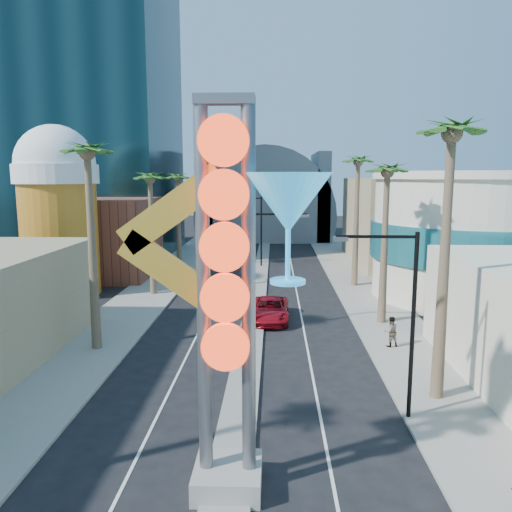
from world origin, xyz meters
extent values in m
cube|color=gray|center=(-9.50, 35.00, 0.07)|extent=(5.00, 100.00, 0.15)
cube|color=gray|center=(9.50, 35.00, 0.07)|extent=(5.00, 100.00, 0.15)
cube|color=gray|center=(0.00, 38.00, 0.07)|extent=(1.60, 84.00, 0.15)
cube|color=black|center=(-22.00, 52.00, 25.00)|extent=(20.00, 20.00, 50.00)
cube|color=brown|center=(-16.00, 38.00, 4.00)|extent=(10.00, 10.00, 8.00)
cube|color=tan|center=(16.00, 48.00, 5.00)|extent=(10.00, 20.00, 10.00)
cylinder|color=#B66618|center=(-17.00, 30.00, 5.00)|extent=(6.40, 6.40, 10.00)
cylinder|color=white|center=(-17.00, 30.00, 10.40)|extent=(7.00, 7.00, 1.60)
sphere|color=white|center=(-17.00, 30.00, 11.20)|extent=(6.60, 6.60, 6.60)
cylinder|color=beige|center=(18.00, 30.00, 5.00)|extent=(16.00, 16.00, 10.00)
cylinder|color=teal|center=(18.00, 30.00, 5.00)|extent=(16.60, 16.60, 3.00)
cylinder|color=beige|center=(18.00, 30.00, 10.30)|extent=(16.60, 16.60, 0.60)
cylinder|color=slate|center=(0.00, 72.00, 4.00)|extent=(22.00, 16.00, 22.00)
cube|color=slate|center=(-9.00, 72.00, 7.00)|extent=(2.00, 16.00, 14.00)
cube|color=slate|center=(9.00, 72.00, 7.00)|extent=(2.00, 16.00, 14.00)
cube|color=gray|center=(0.00, 3.00, 0.40)|extent=(2.20, 2.20, 0.80)
cylinder|color=slate|center=(-0.70, 3.00, 6.50)|extent=(0.44, 0.44, 12.00)
cylinder|color=slate|center=(0.70, 3.00, 6.50)|extent=(0.44, 0.44, 12.00)
cube|color=slate|center=(0.00, 3.00, 12.40)|extent=(1.80, 0.50, 0.30)
cylinder|color=#FF3916|center=(0.00, 2.65, 11.20)|extent=(1.50, 0.25, 1.50)
cylinder|color=#FF3916|center=(0.00, 2.65, 9.65)|extent=(1.50, 0.25, 1.50)
cylinder|color=#FF3916|center=(0.00, 2.65, 8.10)|extent=(1.50, 0.25, 1.50)
cylinder|color=#FF3916|center=(0.00, 2.65, 6.55)|extent=(1.50, 0.25, 1.50)
cylinder|color=#FF3916|center=(0.00, 2.65, 5.00)|extent=(1.50, 0.25, 1.50)
cube|color=gold|center=(-1.60, 3.00, 9.20)|extent=(3.47, 0.25, 2.80)
cube|color=gold|center=(-1.60, 3.00, 7.20)|extent=(3.47, 0.25, 2.80)
cone|color=#2AACF1|center=(1.90, 3.00, 9.40)|extent=(2.60, 2.60, 1.80)
cylinder|color=#2AACF1|center=(1.90, 3.00, 7.80)|extent=(0.16, 0.16, 1.60)
cylinder|color=#2AACF1|center=(1.90, 3.00, 7.00)|extent=(1.10, 1.10, 0.12)
cylinder|color=black|center=(0.00, 20.00, 4.00)|extent=(0.18, 0.18, 8.00)
cube|color=black|center=(1.80, 20.00, 7.80)|extent=(3.60, 0.12, 0.12)
cube|color=slate|center=(3.40, 20.00, 7.70)|extent=(0.60, 0.25, 0.18)
cylinder|color=black|center=(0.00, 44.00, 4.00)|extent=(0.18, 0.18, 8.00)
cube|color=black|center=(-1.80, 44.00, 7.80)|extent=(3.60, 0.12, 0.12)
cube|color=slate|center=(-3.40, 44.00, 7.70)|extent=(0.60, 0.25, 0.18)
cylinder|color=black|center=(7.20, 8.00, 4.00)|extent=(0.18, 0.18, 8.00)
cube|color=black|center=(5.58, 8.00, 7.80)|extent=(3.24, 0.12, 0.12)
cube|color=slate|center=(4.14, 8.00, 7.70)|extent=(0.60, 0.25, 0.18)
cylinder|color=brown|center=(-9.00, 16.00, 5.75)|extent=(0.40, 0.40, 11.50)
sphere|color=#194D1A|center=(-9.00, 16.00, 11.50)|extent=(2.40, 2.40, 2.40)
cylinder|color=brown|center=(-9.00, 30.00, 5.00)|extent=(0.40, 0.40, 10.00)
sphere|color=#194D1A|center=(-9.00, 30.00, 10.00)|extent=(2.40, 2.40, 2.40)
cylinder|color=brown|center=(-9.00, 42.00, 5.00)|extent=(0.40, 0.40, 10.00)
sphere|color=#194D1A|center=(-9.00, 42.00, 10.00)|extent=(2.40, 2.40, 2.40)
cylinder|color=brown|center=(9.00, 10.00, 6.00)|extent=(0.40, 0.40, 12.00)
sphere|color=#194D1A|center=(9.00, 10.00, 12.00)|extent=(2.40, 2.40, 2.40)
cylinder|color=brown|center=(9.00, 22.00, 5.25)|extent=(0.40, 0.40, 10.50)
sphere|color=#194D1A|center=(9.00, 22.00, 10.50)|extent=(2.40, 2.40, 2.40)
cylinder|color=brown|center=(9.00, 34.00, 5.75)|extent=(0.40, 0.40, 11.50)
sphere|color=#194D1A|center=(9.00, 34.00, 11.50)|extent=(2.40, 2.40, 2.40)
imported|color=#A80C19|center=(1.20, 22.55, 0.80)|extent=(2.79, 5.80, 1.59)
imported|color=gray|center=(8.45, 16.86, 1.06)|extent=(1.03, 0.89, 1.83)
camera|label=1|loc=(1.49, -12.00, 10.17)|focal=35.00mm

